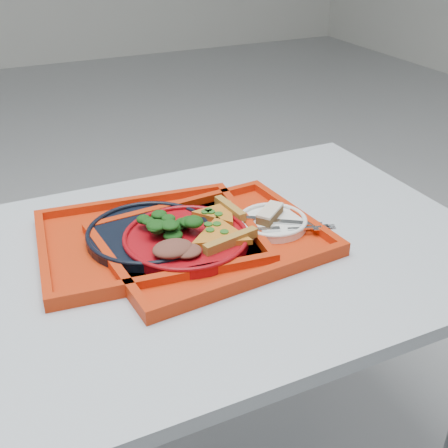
{
  "coord_description": "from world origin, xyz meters",
  "views": [
    {
      "loc": [
        -0.18,
        -0.92,
        1.37
      ],
      "look_at": [
        0.26,
        0.04,
        0.78
      ],
      "focal_mm": 45.0,
      "sensor_mm": 36.0,
      "label": 1
    }
  ],
  "objects_px": {
    "tray_far": "(149,241)",
    "dessert_bar": "(270,213)",
    "navy_plate": "(149,235)",
    "dinner_plate": "(186,241)",
    "tray_main": "(212,243)"
  },
  "relations": [
    {
      "from": "tray_far",
      "to": "dessert_bar",
      "type": "distance_m",
      "value": 0.27
    },
    {
      "from": "navy_plate",
      "to": "tray_far",
      "type": "bearing_deg",
      "value": 0.0
    },
    {
      "from": "dinner_plate",
      "to": "navy_plate",
      "type": "height_order",
      "value": "dinner_plate"
    },
    {
      "from": "tray_far",
      "to": "tray_main",
      "type": "bearing_deg",
      "value": -23.03
    },
    {
      "from": "tray_main",
      "to": "tray_far",
      "type": "xyz_separation_m",
      "value": [
        -0.12,
        0.07,
        0.0
      ]
    },
    {
      "from": "navy_plate",
      "to": "tray_main",
      "type": "bearing_deg",
      "value": -29.17
    },
    {
      "from": "tray_main",
      "to": "dinner_plate",
      "type": "relative_size",
      "value": 1.73
    },
    {
      "from": "dessert_bar",
      "to": "dinner_plate",
      "type": "bearing_deg",
      "value": 143.18
    },
    {
      "from": "tray_main",
      "to": "tray_far",
      "type": "distance_m",
      "value": 0.13
    },
    {
      "from": "tray_main",
      "to": "dessert_bar",
      "type": "height_order",
      "value": "dessert_bar"
    },
    {
      "from": "tray_main",
      "to": "tray_far",
      "type": "relative_size",
      "value": 1.0
    },
    {
      "from": "tray_far",
      "to": "dinner_plate",
      "type": "height_order",
      "value": "dinner_plate"
    },
    {
      "from": "navy_plate",
      "to": "dessert_bar",
      "type": "bearing_deg",
      "value": -11.07
    },
    {
      "from": "dinner_plate",
      "to": "dessert_bar",
      "type": "bearing_deg",
      "value": 1.2
    },
    {
      "from": "navy_plate",
      "to": "dessert_bar",
      "type": "relative_size",
      "value": 3.11
    }
  ]
}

